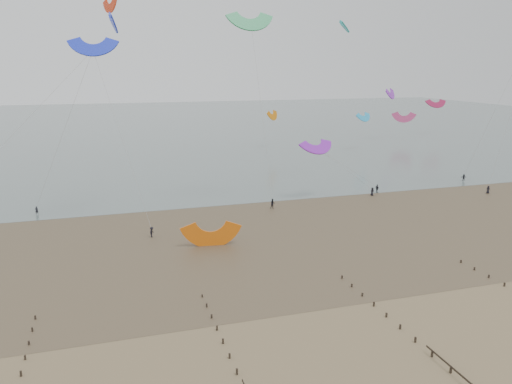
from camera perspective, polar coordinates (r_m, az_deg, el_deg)
The scene contains 5 objects.
ground at distance 53.97m, azimuth 11.75°, elevation -15.13°, with size 500.00×500.00×0.00m, color brown.
sea_and_shore at distance 82.07m, azimuth -2.35°, elevation -4.45°, with size 500.00×665.00×0.03m.
kitesurfers at distance 105.13m, azimuth 13.19°, elevation -0.18°, with size 108.68×20.40×1.89m.
grounded_kite at distance 75.70m, azimuth -5.11°, elevation -6.13°, with size 7.56×3.96×5.76m, color #DF600E, non-canonical shape.
kites_airborne at distance 134.04m, azimuth -14.11°, elevation 11.29°, with size 223.64×108.48×42.14m.
Camera 1 is at (-23.62, -40.93, 26.06)m, focal length 35.00 mm.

